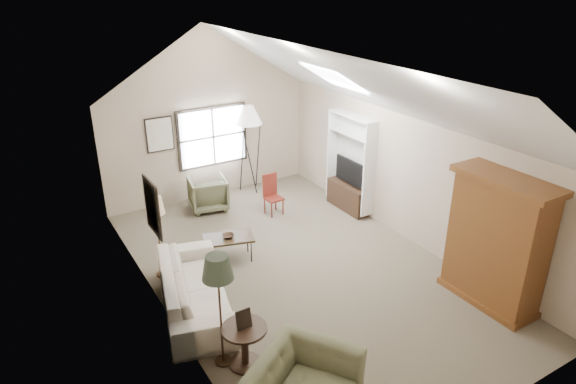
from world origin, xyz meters
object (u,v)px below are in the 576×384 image
coffee_table (229,248)px  side_chair (274,195)px  armchair_far (208,193)px  side_table (245,346)px  armoire (497,242)px  sofa (194,288)px

coffee_table → side_chair: side_chair is taller
armchair_far → side_table: size_ratio=1.32×
armoire → side_chair: size_ratio=2.39×
sofa → coffee_table: bearing=-32.1°
coffee_table → side_table: bearing=-110.7°
side_table → side_chair: 4.77m
sofa → armoire: bearing=-104.7°
side_table → coffee_table: bearing=69.3°
armoire → sofa: bearing=151.3°
sofa → side_chair: (2.80, 2.33, 0.09)m
sofa → side_table: sofa is taller
side_chair → coffee_table: bearing=-146.2°
sofa → armchair_far: (1.66, 3.34, 0.01)m
armoire → armchair_far: 6.26m
armchair_far → side_chair: side_chair is taller
armoire → sofa: armoire is taller
sofa → side_table: (0.10, -1.60, -0.05)m
armchair_far → side_table: (-1.56, -4.94, -0.06)m
side_chair → side_table: bearing=-127.5°
armchair_far → side_table: bearing=83.7°
armoire → side_table: bearing=170.1°
armoire → side_table: size_ratio=3.49×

